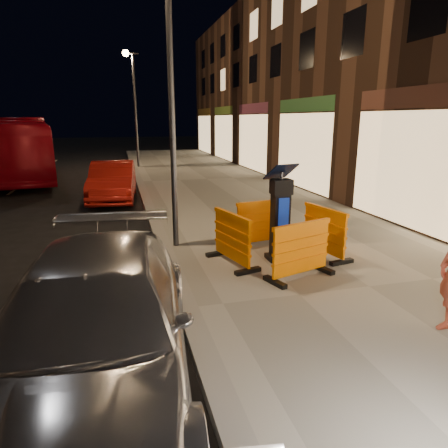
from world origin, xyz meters
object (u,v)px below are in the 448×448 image
object	(u,v)px
barrier_back	(262,223)
car_silver	(99,386)
barrier_bldgside	(324,232)
car_red	(114,200)
barrier_front	(301,250)
bus_doubledecker	(27,179)
barrier_kerbside	(232,239)
parking_kiosk	(280,216)

from	to	relation	value
barrier_back	car_silver	bearing A→B (deg)	-140.26
barrier_back	car_silver	distance (m)	5.08
barrier_bldgside	car_silver	xyz separation A→B (m)	(-4.22, -2.88, -0.64)
car_red	barrier_front	bearing A→B (deg)	-65.76
barrier_back	car_silver	xyz separation A→B (m)	(-3.27, -3.83, -0.64)
barrier_back	bus_doubledecker	bearing A→B (deg)	109.08
car_red	bus_doubledecker	xyz separation A→B (m)	(-4.07, 6.37, 0.00)
barrier_front	bus_doubledecker	xyz separation A→B (m)	(-7.20, 14.96, -0.64)
barrier_back	barrier_kerbside	bearing A→B (deg)	-144.79
barrier_front	barrier_back	bearing A→B (deg)	72.21
parking_kiosk	barrier_kerbside	distance (m)	1.03
barrier_bldgside	car_red	bearing A→B (deg)	17.35
barrier_bldgside	car_silver	distance (m)	5.15
barrier_kerbside	car_silver	world-z (taller)	barrier_kerbside
barrier_bldgside	bus_doubledecker	world-z (taller)	bus_doubledecker
barrier_bldgside	bus_doubledecker	xyz separation A→B (m)	(-8.15, 14.01, -0.64)
parking_kiosk	car_red	size ratio (longest dim) A/B	0.43
car_silver	bus_doubledecker	size ratio (longest dim) A/B	0.48
barrier_front	barrier_kerbside	world-z (taller)	same
barrier_front	car_red	world-z (taller)	barrier_front
parking_kiosk	car_silver	bearing A→B (deg)	-151.39
car_silver	car_red	world-z (taller)	car_silver
barrier_kerbside	barrier_bldgside	bearing A→B (deg)	-104.79
barrier_kerbside	barrier_bldgside	world-z (taller)	same
car_silver	car_red	bearing A→B (deg)	94.55
bus_doubledecker	barrier_front	bearing A→B (deg)	-73.65
barrier_front	bus_doubledecker	distance (m)	16.61
parking_kiosk	car_red	xyz separation A→B (m)	(-3.14, 7.64, -1.03)
parking_kiosk	barrier_kerbside	xyz separation A→B (m)	(-0.95, 0.00, -0.39)
parking_kiosk	car_silver	xyz separation A→B (m)	(-3.27, -2.88, -1.03)
barrier_bldgside	bus_doubledecker	bearing A→B (deg)	19.40
parking_kiosk	barrier_kerbside	size ratio (longest dim) A/B	1.40
barrier_front	barrier_kerbside	size ratio (longest dim) A/B	1.00
barrier_back	barrier_bldgside	bearing A→B (deg)	-54.79
parking_kiosk	car_red	bearing A→B (deg)	99.53
parking_kiosk	barrier_kerbside	world-z (taller)	parking_kiosk
barrier_bldgside	barrier_kerbside	bearing A→B (deg)	79.21
car_silver	car_red	xyz separation A→B (m)	(0.13, 10.52, 0.00)
barrier_back	barrier_bldgside	distance (m)	1.34
barrier_bldgside	barrier_back	bearing A→B (deg)	34.21
parking_kiosk	car_silver	world-z (taller)	parking_kiosk
bus_doubledecker	barrier_bldgside	bearing A→B (deg)	-69.16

